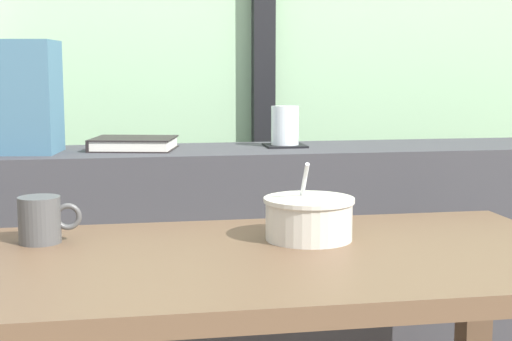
{
  "coord_description": "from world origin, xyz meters",
  "views": [
    {
      "loc": [
        -0.26,
        -1.26,
        1.03
      ],
      "look_at": [
        0.04,
        0.41,
        0.8
      ],
      "focal_mm": 52.2,
      "sensor_mm": 36.0,
      "label": 1
    }
  ],
  "objects_px": {
    "breakfast_table": "(228,321)",
    "coaster_square": "(285,146)",
    "closed_book": "(133,144)",
    "ceramic_mug": "(41,220)",
    "soup_bowl": "(309,219)",
    "juice_glass": "(285,127)"
  },
  "relations": [
    {
      "from": "breakfast_table",
      "to": "coaster_square",
      "type": "distance_m",
      "value": 0.69
    },
    {
      "from": "closed_book",
      "to": "ceramic_mug",
      "type": "bearing_deg",
      "value": -111.16
    },
    {
      "from": "closed_book",
      "to": "ceramic_mug",
      "type": "relative_size",
      "value": 1.99
    },
    {
      "from": "coaster_square",
      "to": "closed_book",
      "type": "distance_m",
      "value": 0.38
    },
    {
      "from": "closed_book",
      "to": "soup_bowl",
      "type": "bearing_deg",
      "value": -58.5
    },
    {
      "from": "coaster_square",
      "to": "soup_bowl",
      "type": "bearing_deg",
      "value": -97.33
    },
    {
      "from": "breakfast_table",
      "to": "closed_book",
      "type": "xyz_separation_m",
      "value": [
        -0.15,
        0.6,
        0.25
      ]
    },
    {
      "from": "coaster_square",
      "to": "closed_book",
      "type": "height_order",
      "value": "closed_book"
    },
    {
      "from": "breakfast_table",
      "to": "ceramic_mug",
      "type": "distance_m",
      "value": 0.39
    },
    {
      "from": "soup_bowl",
      "to": "ceramic_mug",
      "type": "relative_size",
      "value": 1.53
    },
    {
      "from": "soup_bowl",
      "to": "closed_book",
      "type": "bearing_deg",
      "value": 121.5
    },
    {
      "from": "breakfast_table",
      "to": "soup_bowl",
      "type": "xyz_separation_m",
      "value": [
        0.16,
        0.09,
        0.16
      ]
    },
    {
      "from": "breakfast_table",
      "to": "closed_book",
      "type": "bearing_deg",
      "value": 103.84
    },
    {
      "from": "breakfast_table",
      "to": "closed_book",
      "type": "relative_size",
      "value": 5.6
    },
    {
      "from": "juice_glass",
      "to": "soup_bowl",
      "type": "distance_m",
      "value": 0.53
    },
    {
      "from": "closed_book",
      "to": "coaster_square",
      "type": "bearing_deg",
      "value": 0.32
    },
    {
      "from": "juice_glass",
      "to": "closed_book",
      "type": "relative_size",
      "value": 0.43
    },
    {
      "from": "juice_glass",
      "to": "ceramic_mug",
      "type": "xyz_separation_m",
      "value": [
        -0.55,
        -0.45,
        -0.13
      ]
    },
    {
      "from": "coaster_square",
      "to": "ceramic_mug",
      "type": "xyz_separation_m",
      "value": [
        -0.55,
        -0.45,
        -0.08
      ]
    },
    {
      "from": "soup_bowl",
      "to": "coaster_square",
      "type": "bearing_deg",
      "value": 82.67
    },
    {
      "from": "breakfast_table",
      "to": "ceramic_mug",
      "type": "xyz_separation_m",
      "value": [
        -0.32,
        0.15,
        0.16
      ]
    },
    {
      "from": "closed_book",
      "to": "soup_bowl",
      "type": "xyz_separation_m",
      "value": [
        0.31,
        -0.51,
        -0.1
      ]
    }
  ]
}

